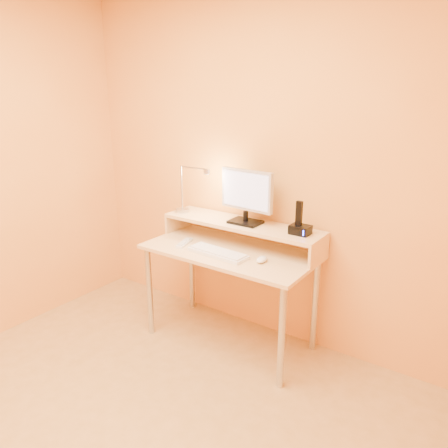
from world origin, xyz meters
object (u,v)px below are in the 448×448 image
Objects in this scene: monitor_panel at (247,190)px; mouse at (262,259)px; keyboard at (218,253)px; phone_dock at (300,230)px; remote_control at (184,243)px; lamp_base at (182,210)px.

mouse is (0.26, -0.23, -0.38)m from monitor_panel.
phone_dock is at bearing 34.80° from keyboard.
keyboard is 4.10× the size of mouse.
monitor_panel is at bearing 179.64° from phone_dock.
remote_control is (-0.62, -0.03, -0.01)m from mouse.
keyboard is at bearing -25.69° from lamp_base.
mouse reaches higher than keyboard.
lamp_base is 0.59m from keyboard.
monitor_panel is 3.93× the size of mouse.
monitor_panel is at bearing 85.29° from keyboard.
mouse is 0.62m from remote_control.
phone_dock is at bearing 1.76° from lamp_base.
monitor_panel is 0.47m from phone_dock.
mouse reaches higher than remote_control.
monitor_panel is 0.60m from lamp_base.
keyboard is at bearing -21.10° from remote_control.
keyboard is 0.32m from remote_control.
phone_dock is at bearing 1.88° from remote_control.
monitor_panel is 4.14× the size of lamp_base.
monitor_panel reaches higher than keyboard.
lamp_base is at bearing -171.14° from monitor_panel.
monitor_panel is at bearing 19.65° from remote_control.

